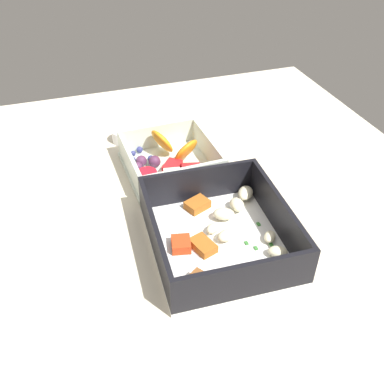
# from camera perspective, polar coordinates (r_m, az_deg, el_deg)

# --- Properties ---
(table_surface) EXTENTS (0.80, 0.80, 0.02)m
(table_surface) POSITION_cam_1_polar(r_m,az_deg,el_deg) (0.65, -1.06, -1.60)
(table_surface) COLOR beige
(table_surface) RESTS_ON ground
(pasta_container) EXTENTS (0.20, 0.18, 0.06)m
(pasta_container) POSITION_cam_1_polar(r_m,az_deg,el_deg) (0.56, 3.53, -5.40)
(pasta_container) COLOR white
(pasta_container) RESTS_ON table_surface
(fruit_bowl) EXTENTS (0.14, 0.14, 0.05)m
(fruit_bowl) POSITION_cam_1_polar(r_m,az_deg,el_deg) (0.69, -3.04, 4.04)
(fruit_bowl) COLOR silver
(fruit_bowl) RESTS_ON table_surface
(paper_cup_liner) EXTENTS (0.04, 0.04, 0.02)m
(paper_cup_liner) POSITION_cam_1_polar(r_m,az_deg,el_deg) (0.78, -9.06, 7.25)
(paper_cup_liner) COLOR white
(paper_cup_liner) RESTS_ON table_surface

